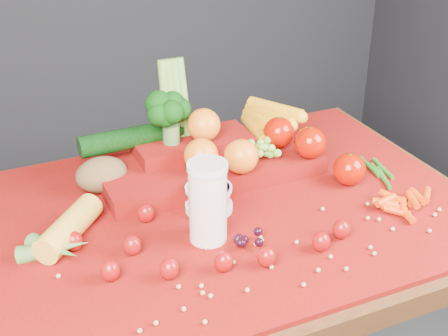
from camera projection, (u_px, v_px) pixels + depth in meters
name	position (u px, v px, depth m)	size (l,w,h in m)	color
table	(228.00, 247.00, 1.42)	(1.10, 0.80, 0.75)	#31190B
red_cloth	(228.00, 210.00, 1.37)	(1.05, 0.75, 0.01)	#6B0F03
milk_glass	(208.00, 200.00, 1.22)	(0.08, 0.08, 0.17)	beige
yogurt_bowl	(209.00, 197.00, 1.34)	(0.10, 0.10, 0.06)	silver
strawberry_scatter	(199.00, 245.00, 1.20)	(0.54, 0.28, 0.05)	#931204
dark_grape_cluster	(250.00, 241.00, 1.23)	(0.06, 0.05, 0.03)	black
soybean_scatter	(271.00, 255.00, 1.20)	(0.84, 0.24, 0.01)	tan
corn_ear	(59.00, 242.00, 1.21)	(0.25, 0.26, 0.06)	gold
potato	(102.00, 175.00, 1.41)	(0.12, 0.09, 0.08)	brown
baby_carrot_pile	(404.00, 199.00, 1.37)	(0.17, 0.17, 0.03)	red
green_bean_pile	(382.00, 171.00, 1.50)	(0.14, 0.12, 0.01)	#1F5E15
produce_mound	(217.00, 150.00, 1.47)	(0.60, 0.36, 0.27)	#6B0F03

